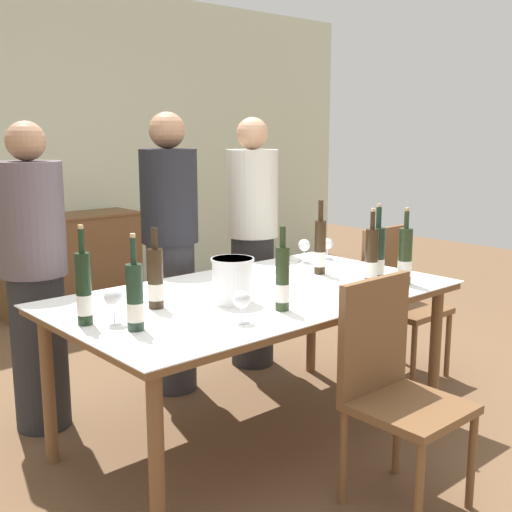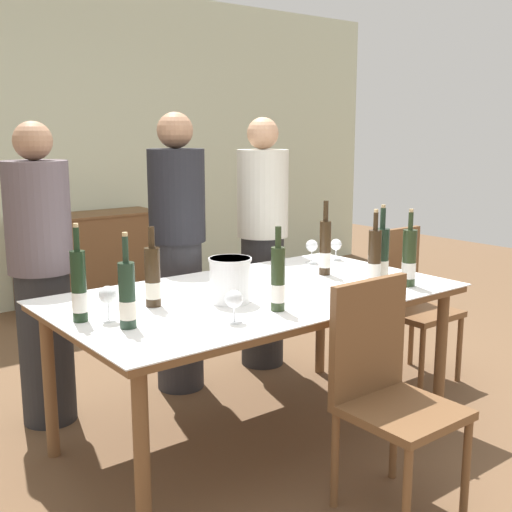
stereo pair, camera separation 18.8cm
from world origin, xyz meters
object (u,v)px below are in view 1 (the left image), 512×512
at_px(wine_glass_3, 304,246).
at_px(wine_glass_0, 242,301).
at_px(wine_bottle_6, 405,258).
at_px(wine_bottle_7, 371,258).
at_px(chair_right_end, 396,293).
at_px(wine_bottle_1, 320,248).
at_px(wine_glass_1, 327,245).
at_px(wine_bottle_2, 282,280).
at_px(wine_bottle_4, 377,255).
at_px(sideboard_cabinet, 69,262).
at_px(wine_glass_2, 114,299).
at_px(person_guest_right, 252,244).
at_px(person_host, 35,280).
at_px(wine_bottle_3, 135,299).
at_px(chair_near_front, 392,379).
at_px(dining_table, 256,304).
at_px(ice_bucket, 233,279).
at_px(wine_bottle_0, 155,280).
at_px(person_guest_left, 170,255).
at_px(wine_bottle_5, 84,290).

bearing_deg(wine_glass_3, wine_glass_0, -147.30).
xyz_separation_m(wine_bottle_6, wine_bottle_7, (-0.15, 0.10, 0.00)).
bearing_deg(chair_right_end, wine_bottle_1, -179.00).
relative_size(wine_bottle_1, wine_bottle_7, 1.03).
height_order(wine_bottle_7, wine_glass_1, wine_bottle_7).
distance_m(wine_bottle_2, wine_bottle_4, 0.76).
bearing_deg(sideboard_cabinet, wine_bottle_6, -84.84).
distance_m(wine_bottle_6, wine_glass_1, 0.73).
xyz_separation_m(wine_bottle_1, wine_glass_0, (-0.92, -0.42, -0.05)).
xyz_separation_m(wine_glass_0, wine_glass_2, (-0.40, 0.33, 0.01)).
height_order(wine_glass_0, person_guest_right, person_guest_right).
bearing_deg(person_host, sideboard_cabinet, 60.91).
relative_size(wine_bottle_1, wine_glass_0, 3.00).
relative_size(wine_bottle_4, wine_glass_2, 2.70).
height_order(sideboard_cabinet, wine_glass_3, wine_glass_3).
height_order(sideboard_cabinet, wine_bottle_3, wine_bottle_3).
xyz_separation_m(wine_bottle_1, wine_glass_3, (0.16, 0.27, -0.05)).
distance_m(chair_near_front, person_host, 1.84).
relative_size(wine_glass_2, person_host, 0.09).
distance_m(wine_bottle_2, chair_near_front, 0.62).
xyz_separation_m(dining_table, wine_bottle_7, (0.54, -0.27, 0.20)).
distance_m(sideboard_cabinet, chair_right_end, 2.95).
height_order(ice_bucket, person_host, person_host).
xyz_separation_m(wine_glass_3, person_guest_right, (-0.00, 0.47, -0.05)).
xyz_separation_m(wine_glass_0, chair_right_end, (1.65, 0.43, -0.33)).
relative_size(wine_glass_1, chair_right_end, 0.14).
relative_size(wine_bottle_1, wine_glass_1, 3.15).
distance_m(wine_bottle_0, chair_near_front, 1.10).
height_order(wine_bottle_1, chair_near_front, wine_bottle_1).
height_order(sideboard_cabinet, wine_bottle_4, wine_bottle_4).
height_order(ice_bucket, wine_glass_2, ice_bucket).
relative_size(wine_bottle_7, person_guest_right, 0.24).
xyz_separation_m(wine_bottle_0, chair_near_front, (0.58, -0.86, -0.36)).
relative_size(wine_glass_2, person_guest_left, 0.09).
relative_size(sideboard_cabinet, wine_glass_2, 8.36).
bearing_deg(wine_bottle_4, wine_bottle_3, 175.71).
bearing_deg(wine_glass_2, wine_glass_0, -39.60).
distance_m(wine_bottle_2, chair_right_end, 1.50).
bearing_deg(wine_bottle_2, wine_bottle_3, 164.43).
distance_m(wine_glass_3, chair_right_end, 0.72).
bearing_deg(wine_bottle_3, wine_bottle_2, -15.57).
height_order(sideboard_cabinet, wine_bottle_5, wine_bottle_5).
relative_size(wine_bottle_5, person_host, 0.26).
distance_m(sideboard_cabinet, person_guest_right, 2.15).
bearing_deg(person_host, chair_near_front, -63.39).
bearing_deg(person_guest_left, wine_glass_1, -29.96).
bearing_deg(sideboard_cabinet, wine_glass_0, -103.41).
height_order(chair_near_front, person_guest_left, person_guest_left).
bearing_deg(wine_bottle_2, person_guest_right, 54.14).
relative_size(wine_glass_2, person_guest_right, 0.09).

